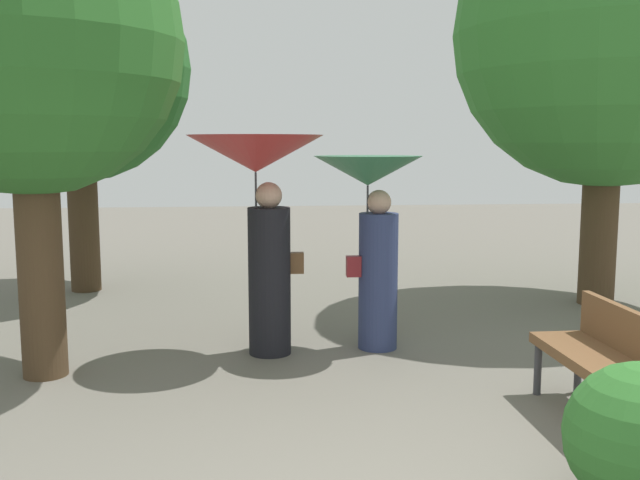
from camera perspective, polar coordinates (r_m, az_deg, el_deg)
person_left at (r=6.70m, az=-4.83°, el=3.84°), size 1.27×1.27×2.09m
person_right at (r=6.90m, az=4.18°, el=2.05°), size 1.04×1.04×1.89m
park_bench at (r=5.52m, az=22.33°, el=-8.62°), size 0.50×1.50×0.83m
tree_near_left at (r=6.56m, az=-22.41°, el=16.53°), size 2.55×2.55×4.63m
tree_near_right at (r=9.64m, az=22.23°, el=16.75°), size 3.72×3.72×5.71m
tree_mid_left at (r=10.28m, az=-18.95°, el=14.27°), size 3.00×3.00×5.01m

